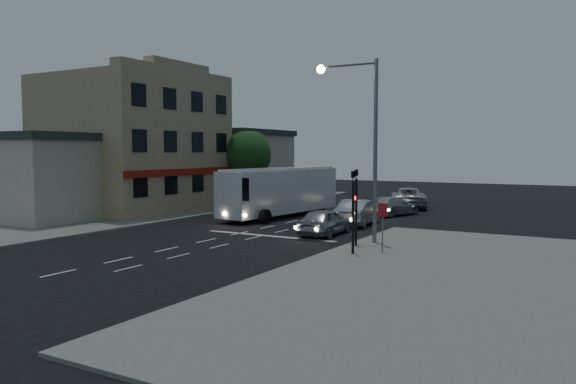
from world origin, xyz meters
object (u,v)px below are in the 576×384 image
Objects in this scene: traffic_signal_main at (356,198)px; streetlight at (363,129)px; car_sedan_b at (393,206)px; car_sedan_a at (358,212)px; car_sedan_c at (408,198)px; street_tree at (247,153)px; car_suv at (325,222)px; regulatory_sign at (382,219)px; tour_bus at (281,190)px; traffic_signal_side at (353,202)px.

streetlight is at bearing 100.20° from traffic_signal_main.
car_sedan_b is at bearing 102.31° from traffic_signal_main.
car_sedan_b is at bearing -97.55° from car_sedan_a.
car_sedan_c is 0.97× the size of street_tree.
car_suv is 1.07× the size of traffic_signal_main.
regulatory_sign is 0.35× the size of street_tree.
car_suv is 17.34m from street_tree.
tour_bus is 1.85× the size of street_tree.
streetlight is (9.45, -7.97, 3.86)m from tour_bus.
regulatory_sign is at bearing 123.94° from car_sedan_b.
streetlight is at bearing 148.30° from car_suv.
traffic_signal_side reaches higher than car_suv.
car_sedan_c is (-0.68, 17.01, 0.09)m from car_suv.
car_sedan_c is at bearing -90.32° from car_suv.
regulatory_sign is at bearing -30.84° from traffic_signal_main.
traffic_signal_main is 1.86× the size of regulatory_sign.
car_sedan_a is at bearing 74.29° from car_sedan_c.
traffic_signal_main is at bearing -42.03° from street_tree.
traffic_signal_side is at bearing -44.50° from street_tree.
streetlight is at bearing 107.78° from car_sedan_a.
traffic_signal_main is at bearing -79.80° from streetlight.
car_suv is 17.02m from car_sedan_c.
street_tree is at bearing 137.97° from traffic_signal_main.
traffic_signal_side is 1.61m from regulatory_sign.
traffic_signal_main is 1.00× the size of traffic_signal_side.
street_tree is at bearing 140.49° from streetlight.
traffic_signal_side is (3.83, -5.00, 1.67)m from car_suv.
car_suv is 0.49× the size of streetlight.
street_tree is at bearing -44.13° from car_suv.
streetlight reaches higher than car_sedan_a.
street_tree is (-12.68, 11.22, 3.75)m from car_suv.
streetlight is at bearing 128.75° from regulatory_sign.
streetlight is 20.19m from street_tree.
regulatory_sign is (4.89, -8.97, 0.79)m from car_sedan_a.
car_sedan_a is 10.78m from traffic_signal_side.
car_sedan_a is 10.24m from regulatory_sign.
traffic_signal_side is 0.46× the size of streetlight.
car_suv is 4.93m from car_sedan_a.
traffic_signal_side is 0.66× the size of street_tree.
car_sedan_b is 6.03m from car_sedan_c.
tour_bus is 15.42m from traffic_signal_side.
car_sedan_c is 1.47× the size of traffic_signal_side.
traffic_signal_main is 0.66× the size of street_tree.
traffic_signal_side is at bearing -136.08° from regulatory_sign.
regulatory_sign is at bearing 137.51° from car_suv.
car_sedan_c is 22.52m from traffic_signal_side.
streetlight is (2.93, -6.53, 4.93)m from car_sedan_a.
streetlight is at bearing -39.51° from street_tree.
traffic_signal_side reaches higher than car_sedan_b.
tour_bus is at bearing 135.93° from traffic_signal_main.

